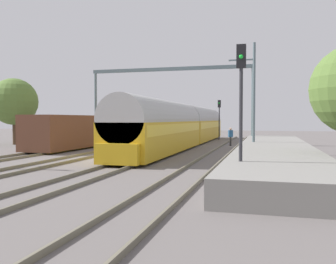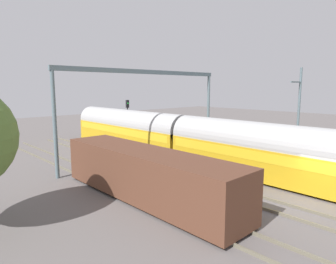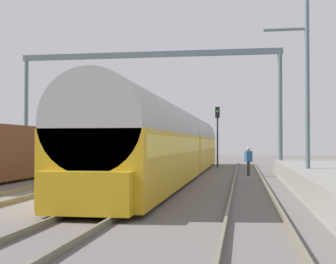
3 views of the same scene
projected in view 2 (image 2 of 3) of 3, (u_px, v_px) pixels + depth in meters
ground at (314, 204)px, 16.65m from camera, size 120.00×120.00×0.00m
track_far_west at (253, 243)px, 12.33m from camera, size 1.52×60.00×0.16m
track_west at (298, 213)px, 15.20m from camera, size 1.51×60.00×0.16m
track_east at (328, 193)px, 18.07m from camera, size 1.51×60.00×0.16m
passenger_train at (184, 138)px, 26.45m from camera, size 2.93×32.85×3.82m
freight_car at (146, 174)px, 17.10m from camera, size 2.80×13.00×2.70m
person_crossing at (208, 141)px, 29.99m from camera, size 0.47×0.42×1.73m
railway_signal_far at (128, 115)px, 35.49m from camera, size 0.36×0.30×4.88m
catenary_gantry at (148, 92)px, 26.11m from camera, size 17.08×0.28×7.86m
catenary_pole_east_mid at (298, 114)px, 25.46m from camera, size 1.90×0.20×8.00m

